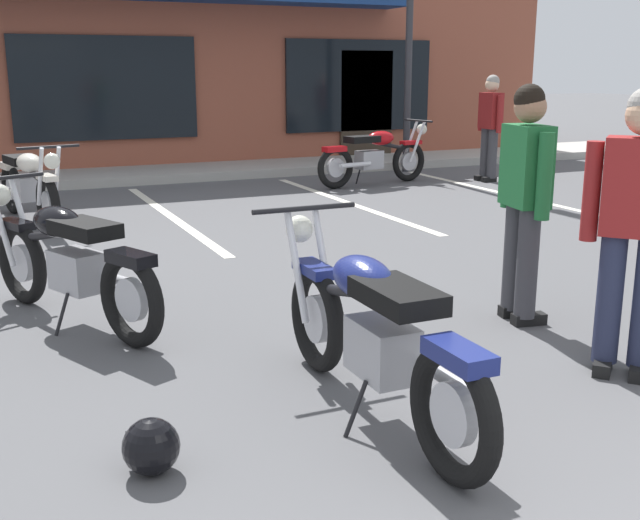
{
  "coord_description": "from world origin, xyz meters",
  "views": [
    {
      "loc": [
        -2.19,
        -0.71,
        1.77
      ],
      "look_at": [
        -0.16,
        3.79,
        0.55
      ],
      "focal_mm": 43.51,
      "sensor_mm": 36.0,
      "label": 1
    }
  ],
  "objects_px": {
    "motorcycle_foreground_classic": "(373,331)",
    "motorcycle_red_sportbike": "(28,184)",
    "person_in_shorts_foreground": "(490,121)",
    "person_by_back_row": "(636,217)",
    "person_near_building": "(525,190)",
    "helmet_on_pavement": "(151,446)",
    "motorcycle_blue_standard": "(69,260)",
    "motorcycle_orange_scrambler": "(375,155)"
  },
  "relations": [
    {
      "from": "person_in_shorts_foreground",
      "to": "person_near_building",
      "type": "distance_m",
      "value": 7.26
    },
    {
      "from": "motorcycle_blue_standard",
      "to": "person_near_building",
      "type": "bearing_deg",
      "value": -23.67
    },
    {
      "from": "person_in_shorts_foreground",
      "to": "person_by_back_row",
      "type": "distance_m",
      "value": 8.18
    },
    {
      "from": "motorcycle_foreground_classic",
      "to": "motorcycle_red_sportbike",
      "type": "relative_size",
      "value": 1.01
    },
    {
      "from": "motorcycle_red_sportbike",
      "to": "motorcycle_orange_scrambler",
      "type": "xyz_separation_m",
      "value": [
        5.14,
        1.05,
        0.0
      ]
    },
    {
      "from": "person_by_back_row",
      "to": "person_near_building",
      "type": "relative_size",
      "value": 1.0
    },
    {
      "from": "motorcycle_blue_standard",
      "to": "motorcycle_red_sportbike",
      "type": "bearing_deg",
      "value": 89.65
    },
    {
      "from": "person_by_back_row",
      "to": "motorcycle_blue_standard",
      "type": "bearing_deg",
      "value": 140.8
    },
    {
      "from": "motorcycle_red_sportbike",
      "to": "motorcycle_foreground_classic",
      "type": "bearing_deg",
      "value": -79.09
    },
    {
      "from": "motorcycle_red_sportbike",
      "to": "motorcycle_blue_standard",
      "type": "height_order",
      "value": "same"
    },
    {
      "from": "motorcycle_orange_scrambler",
      "to": "person_near_building",
      "type": "bearing_deg",
      "value": -109.41
    },
    {
      "from": "motorcycle_blue_standard",
      "to": "person_in_shorts_foreground",
      "type": "xyz_separation_m",
      "value": [
        7.04,
        4.7,
        0.49
      ]
    },
    {
      "from": "motorcycle_blue_standard",
      "to": "motorcycle_foreground_classic",
      "type": "bearing_deg",
      "value": -61.14
    },
    {
      "from": "helmet_on_pavement",
      "to": "motorcycle_foreground_classic",
      "type": "bearing_deg",
      "value": 6.1
    },
    {
      "from": "motorcycle_blue_standard",
      "to": "helmet_on_pavement",
      "type": "height_order",
      "value": "motorcycle_blue_standard"
    },
    {
      "from": "person_in_shorts_foreground",
      "to": "helmet_on_pavement",
      "type": "height_order",
      "value": "person_in_shorts_foreground"
    },
    {
      "from": "motorcycle_orange_scrambler",
      "to": "person_in_shorts_foreground",
      "type": "height_order",
      "value": "person_in_shorts_foreground"
    },
    {
      "from": "person_by_back_row",
      "to": "person_near_building",
      "type": "height_order",
      "value": "same"
    },
    {
      "from": "motorcycle_foreground_classic",
      "to": "person_by_back_row",
      "type": "bearing_deg",
      "value": -3.61
    },
    {
      "from": "person_in_shorts_foreground",
      "to": "helmet_on_pavement",
      "type": "distance_m",
      "value": 9.97
    },
    {
      "from": "person_in_shorts_foreground",
      "to": "person_near_building",
      "type": "relative_size",
      "value": 1.0
    },
    {
      "from": "motorcycle_blue_standard",
      "to": "person_near_building",
      "type": "distance_m",
      "value": 3.23
    },
    {
      "from": "person_near_building",
      "to": "helmet_on_pavement",
      "type": "xyz_separation_m",
      "value": [
        -2.88,
        -1.08,
        -0.82
      ]
    },
    {
      "from": "motorcycle_blue_standard",
      "to": "motorcycle_orange_scrambler",
      "type": "relative_size",
      "value": 0.95
    },
    {
      "from": "motorcycle_orange_scrambler",
      "to": "person_by_back_row",
      "type": "height_order",
      "value": "person_by_back_row"
    },
    {
      "from": "person_in_shorts_foreground",
      "to": "helmet_on_pavement",
      "type": "xyz_separation_m",
      "value": [
        -6.99,
        -7.06,
        -0.82
      ]
    },
    {
      "from": "motorcycle_blue_standard",
      "to": "person_in_shorts_foreground",
      "type": "height_order",
      "value": "person_in_shorts_foreground"
    },
    {
      "from": "motorcycle_orange_scrambler",
      "to": "motorcycle_blue_standard",
      "type": "bearing_deg",
      "value": -135.5
    },
    {
      "from": "motorcycle_foreground_classic",
      "to": "motorcycle_blue_standard",
      "type": "bearing_deg",
      "value": 118.86
    },
    {
      "from": "motorcycle_foreground_classic",
      "to": "helmet_on_pavement",
      "type": "distance_m",
      "value": 1.24
    },
    {
      "from": "motorcycle_foreground_classic",
      "to": "person_by_back_row",
      "type": "height_order",
      "value": "person_by_back_row"
    },
    {
      "from": "person_in_shorts_foreground",
      "to": "motorcycle_red_sportbike",
      "type": "bearing_deg",
      "value": -174.53
    },
    {
      "from": "motorcycle_orange_scrambler",
      "to": "person_near_building",
      "type": "distance_m",
      "value": 6.76
    },
    {
      "from": "person_by_back_row",
      "to": "person_near_building",
      "type": "bearing_deg",
      "value": 86.71
    },
    {
      "from": "motorcycle_foreground_classic",
      "to": "person_by_back_row",
      "type": "xyz_separation_m",
      "value": [
        1.63,
        -0.1,
        0.49
      ]
    },
    {
      "from": "motorcycle_blue_standard",
      "to": "person_by_back_row",
      "type": "relative_size",
      "value": 1.18
    },
    {
      "from": "motorcycle_red_sportbike",
      "to": "motorcycle_blue_standard",
      "type": "distance_m",
      "value": 4.03
    },
    {
      "from": "motorcycle_red_sportbike",
      "to": "person_by_back_row",
      "type": "bearing_deg",
      "value": -65.94
    },
    {
      "from": "motorcycle_blue_standard",
      "to": "person_in_shorts_foreground",
      "type": "distance_m",
      "value": 8.48
    },
    {
      "from": "person_in_shorts_foreground",
      "to": "helmet_on_pavement",
      "type": "bearing_deg",
      "value": -134.73
    },
    {
      "from": "motorcycle_red_sportbike",
      "to": "person_by_back_row",
      "type": "xyz_separation_m",
      "value": [
        2.84,
        -6.36,
        0.49
      ]
    },
    {
      "from": "motorcycle_blue_standard",
      "to": "helmet_on_pavement",
      "type": "xyz_separation_m",
      "value": [
        0.05,
        -2.36,
        -0.33
      ]
    }
  ]
}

